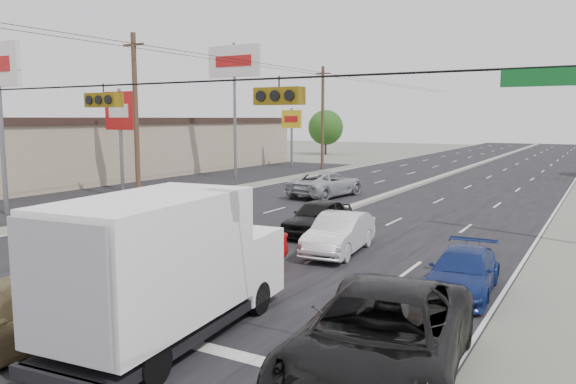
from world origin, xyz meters
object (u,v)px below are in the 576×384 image
object	(u,v)px
utility_pole_left_b	(136,116)
queue_car_d	(462,272)
pole_sign_far	(292,124)
utility_pole_left_c	(323,117)
queue_car_a	(318,217)
queue_car_b	(339,234)
pole_sign_billboard	(234,70)
red_sedan	(228,251)
pole_sign_mid	(120,116)
tree_left_far	(326,127)
tan_sedan	(7,319)
oncoming_far	(326,184)
oncoming_near	(196,206)
box_truck	(170,266)
black_suv	(381,338)

from	to	relation	value
utility_pole_left_b	queue_car_d	xyz separation A→B (m)	(21.36, -8.74, -4.48)
pole_sign_far	utility_pole_left_c	bearing A→B (deg)	0.00
queue_car_a	queue_car_b	bearing A→B (deg)	-50.64
pole_sign_billboard	red_sedan	xyz separation A→B (m)	(16.31, -23.40, -8.13)
pole_sign_mid	pole_sign_far	xyz separation A→B (m)	(1.00, 22.00, -0.71)
tree_left_far	tan_sedan	distance (m)	67.09
utility_pole_left_c	queue_car_b	bearing A→B (deg)	-62.39
pole_sign_mid	tree_left_far	distance (m)	42.32
oncoming_far	queue_car_b	bearing A→B (deg)	125.30
pole_sign_mid	queue_car_d	xyz separation A→B (m)	(25.86, -11.74, -4.49)
tree_left_far	oncoming_near	bearing A→B (deg)	-70.78
pole_sign_far	queue_car_a	bearing A→B (deg)	-58.37
queue_car_d	oncoming_far	world-z (taller)	oncoming_far
pole_sign_mid	queue_car_d	bearing A→B (deg)	-24.41
queue_car_b	oncoming_far	size ratio (longest dim) A/B	0.77
utility_pole_left_b	tan_sedan	world-z (taller)	utility_pole_left_b
utility_pole_left_c	oncoming_near	distance (m)	29.91
utility_pole_left_b	tree_left_far	bearing A→B (deg)	101.92
tree_left_far	queue_car_b	bearing A→B (deg)	-63.24
pole_sign_far	tree_left_far	distance (m)	20.89
tree_left_far	oncoming_far	xyz separation A→B (m)	(18.63, -37.68, -2.91)
utility_pole_left_c	queue_car_d	bearing A→B (deg)	-57.66
pole_sign_far	oncoming_near	world-z (taller)	pole_sign_far
utility_pole_left_c	box_truck	bearing A→B (deg)	-67.90
pole_sign_billboard	pole_sign_far	distance (m)	12.89
pole_sign_mid	pole_sign_billboard	distance (m)	10.97
queue_car_a	pole_sign_billboard	bearing A→B (deg)	133.18
tree_left_far	box_truck	world-z (taller)	tree_left_far
pole_sign_mid	pole_sign_far	world-z (taller)	pole_sign_mid
utility_pole_left_c	pole_sign_mid	distance (m)	22.46
oncoming_near	box_truck	bearing A→B (deg)	128.99
pole_sign_billboard	box_truck	distance (m)	34.70
queue_car_d	tree_left_far	bearing A→B (deg)	115.97
box_truck	utility_pole_left_c	bearing A→B (deg)	106.44
oncoming_near	pole_sign_far	bearing A→B (deg)	-67.21
utility_pole_left_c	tan_sedan	distance (m)	45.21
utility_pole_left_c	queue_car_a	world-z (taller)	utility_pole_left_c
utility_pole_left_b	pole_sign_far	size ratio (longest dim) A/B	1.67
oncoming_near	black_suv	bearing A→B (deg)	142.16
queue_car_b	oncoming_near	bearing A→B (deg)	158.58
pole_sign_mid	oncoming_far	bearing A→B (deg)	17.59
box_truck	tree_left_far	bearing A→B (deg)	107.56
pole_sign_far	black_suv	world-z (taller)	pole_sign_far
tan_sedan	queue_car_d	xyz separation A→B (m)	(7.46, 9.07, -0.14)
pole_sign_mid	oncoming_far	size ratio (longest dim) A/B	1.21
oncoming_near	oncoming_far	size ratio (longest dim) A/B	0.88
utility_pole_left_b	queue_car_b	world-z (taller)	utility_pole_left_b
utility_pole_left_b	oncoming_near	size ratio (longest dim) A/B	1.96
utility_pole_left_c	oncoming_near	bearing A→B (deg)	-75.41
red_sedan	queue_car_a	size ratio (longest dim) A/B	1.01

